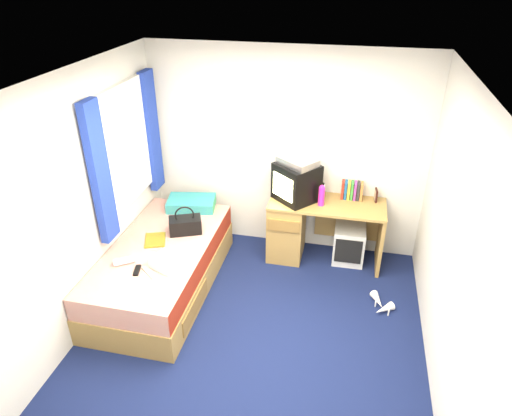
% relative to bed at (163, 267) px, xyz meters
% --- Properties ---
extents(ground, '(3.40, 3.40, 0.00)m').
position_rel_bed_xyz_m(ground, '(1.10, -0.49, -0.27)').
color(ground, '#0C1438').
rests_on(ground, ground).
extents(room_shell, '(3.40, 3.40, 3.40)m').
position_rel_bed_xyz_m(room_shell, '(1.10, -0.49, 1.18)').
color(room_shell, white).
rests_on(room_shell, ground).
extents(bed, '(1.01, 2.00, 0.54)m').
position_rel_bed_xyz_m(bed, '(0.00, 0.00, 0.00)').
color(bed, '#A38044').
rests_on(bed, ground).
extents(pillow, '(0.61, 0.45, 0.12)m').
position_rel_bed_xyz_m(pillow, '(0.05, 0.85, 0.33)').
color(pillow, '#1953A8').
rests_on(pillow, bed).
extents(desk, '(1.30, 0.55, 0.75)m').
position_rel_bed_xyz_m(desk, '(1.37, 0.94, 0.14)').
color(desk, '#A38044').
rests_on(desk, ground).
extents(storage_cube, '(0.36, 0.36, 0.44)m').
position_rel_bed_xyz_m(storage_cube, '(1.93, 0.95, -0.05)').
color(storage_cube, silver).
rests_on(storage_cube, ground).
extents(crt_tv, '(0.58, 0.58, 0.43)m').
position_rel_bed_xyz_m(crt_tv, '(1.28, 0.94, 0.70)').
color(crt_tv, black).
rests_on(crt_tv, desk).
extents(vcr, '(0.50, 0.47, 0.08)m').
position_rel_bed_xyz_m(vcr, '(1.28, 0.95, 0.95)').
color(vcr, silver).
rests_on(vcr, crt_tv).
extents(book_row, '(0.24, 0.13, 0.20)m').
position_rel_bed_xyz_m(book_row, '(1.90, 1.11, 0.58)').
color(book_row, maroon).
rests_on(book_row, desk).
extents(picture_frame, '(0.03, 0.12, 0.14)m').
position_rel_bed_xyz_m(picture_frame, '(2.17, 1.10, 0.55)').
color(picture_frame, black).
rests_on(picture_frame, desk).
extents(pink_water_bottle, '(0.07, 0.07, 0.22)m').
position_rel_bed_xyz_m(pink_water_bottle, '(1.57, 0.87, 0.59)').
color(pink_water_bottle, '#F021A1').
rests_on(pink_water_bottle, desk).
extents(aerosol_can, '(0.07, 0.07, 0.20)m').
position_rel_bed_xyz_m(aerosol_can, '(1.57, 0.98, 0.58)').
color(aerosol_can, silver).
rests_on(aerosol_can, desk).
extents(handbag, '(0.39, 0.31, 0.32)m').
position_rel_bed_xyz_m(handbag, '(0.17, 0.31, 0.37)').
color(handbag, black).
rests_on(handbag, bed).
extents(towel, '(0.35, 0.32, 0.09)m').
position_rel_bed_xyz_m(towel, '(0.21, -0.32, 0.32)').
color(towel, white).
rests_on(towel, bed).
extents(magazine, '(0.29, 0.34, 0.01)m').
position_rel_bed_xyz_m(magazine, '(-0.09, 0.08, 0.28)').
color(magazine, gold).
rests_on(magazine, bed).
extents(water_bottle, '(0.20, 0.17, 0.07)m').
position_rel_bed_xyz_m(water_bottle, '(-0.21, -0.38, 0.31)').
color(water_bottle, silver).
rests_on(water_bottle, bed).
extents(colour_swatch_fan, '(0.21, 0.19, 0.01)m').
position_rel_bed_xyz_m(colour_swatch_fan, '(0.09, -0.46, 0.28)').
color(colour_swatch_fan, orange).
rests_on(colour_swatch_fan, bed).
extents(remote_control, '(0.09, 0.17, 0.02)m').
position_rel_bed_xyz_m(remote_control, '(-0.04, -0.46, 0.28)').
color(remote_control, black).
rests_on(remote_control, bed).
extents(window_assembly, '(0.11, 1.42, 1.40)m').
position_rel_bed_xyz_m(window_assembly, '(-0.45, 0.41, 1.15)').
color(window_assembly, silver).
rests_on(window_assembly, room_shell).
extents(white_heels, '(0.25, 0.35, 0.09)m').
position_rel_bed_xyz_m(white_heels, '(2.31, 0.16, -0.23)').
color(white_heels, silver).
rests_on(white_heels, ground).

